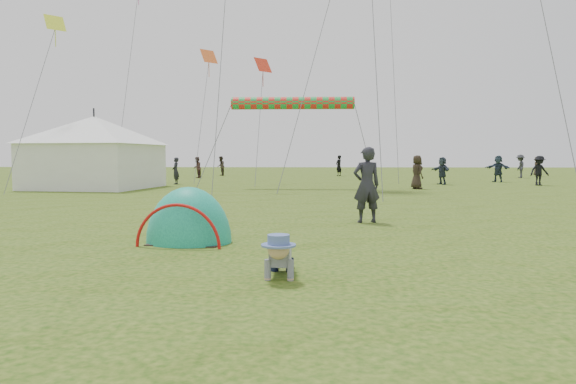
{
  "coord_description": "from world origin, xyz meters",
  "views": [
    {
      "loc": [
        0.59,
        -7.59,
        1.66
      ],
      "look_at": [
        0.18,
        1.81,
        1.0
      ],
      "focal_mm": 32.0,
      "sensor_mm": 36.0,
      "label": 1
    }
  ],
  "objects_px": {
    "crawling_toddler": "(280,254)",
    "event_marquee": "(95,150)",
    "popup_tent": "(189,242)",
    "standing_adult": "(367,185)"
  },
  "relations": [
    {
      "from": "crawling_toddler",
      "to": "event_marquee",
      "type": "distance_m",
      "value": 22.12
    },
    {
      "from": "popup_tent",
      "to": "standing_adult",
      "type": "bearing_deg",
      "value": 45.75
    },
    {
      "from": "crawling_toddler",
      "to": "event_marquee",
      "type": "height_order",
      "value": "event_marquee"
    },
    {
      "from": "standing_adult",
      "to": "event_marquee",
      "type": "xyz_separation_m",
      "value": [
        -12.57,
        13.34,
        1.05
      ]
    },
    {
      "from": "popup_tent",
      "to": "standing_adult",
      "type": "relative_size",
      "value": 1.14
    },
    {
      "from": "crawling_toddler",
      "to": "popup_tent",
      "type": "distance_m",
      "value": 3.43
    },
    {
      "from": "popup_tent",
      "to": "event_marquee",
      "type": "distance_m",
      "value": 18.77
    },
    {
      "from": "standing_adult",
      "to": "event_marquee",
      "type": "relative_size",
      "value": 0.33
    },
    {
      "from": "crawling_toddler",
      "to": "standing_adult",
      "type": "bearing_deg",
      "value": 74.07
    },
    {
      "from": "crawling_toddler",
      "to": "popup_tent",
      "type": "height_order",
      "value": "popup_tent"
    }
  ]
}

